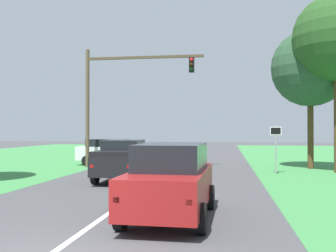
# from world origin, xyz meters

# --- Properties ---
(ground_plane) EXTENTS (120.00, 120.00, 0.00)m
(ground_plane) POSITION_xyz_m (0.00, 9.93, 0.00)
(ground_plane) COLOR #424244
(red_suv_near) EXTENTS (2.23, 4.73, 2.00)m
(red_suv_near) POSITION_xyz_m (1.84, 4.01, 1.04)
(red_suv_near) COLOR maroon
(red_suv_near) RESTS_ON ground_plane
(pickup_truck_lead) EXTENTS (2.24, 5.34, 1.91)m
(pickup_truck_lead) POSITION_xyz_m (-1.47, 11.53, 0.98)
(pickup_truck_lead) COLOR black
(pickup_truck_lead) RESTS_ON ground_plane
(traffic_light) EXTENTS (7.54, 0.40, 7.52)m
(traffic_light) POSITION_xyz_m (-3.49, 17.42, 4.98)
(traffic_light) COLOR brown
(traffic_light) RESTS_ON ground_plane
(keep_moving_sign) EXTENTS (0.60, 0.09, 2.67)m
(keep_moving_sign) POSITION_xyz_m (5.95, 15.19, 1.70)
(keep_moving_sign) COLOR gray
(keep_moving_sign) RESTS_ON ground_plane
(oak_tree_right) EXTENTS (4.74, 4.74, 8.56)m
(oak_tree_right) POSITION_xyz_m (8.42, 18.46, 6.17)
(oak_tree_right) COLOR #4C351E
(oak_tree_right) RESTS_ON ground_plane
(crossing_suv_far) EXTENTS (4.43, 2.23, 1.75)m
(crossing_suv_far) POSITION_xyz_m (-4.55, 19.32, 0.93)
(crossing_suv_far) COLOR silver
(crossing_suv_far) RESTS_ON ground_plane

